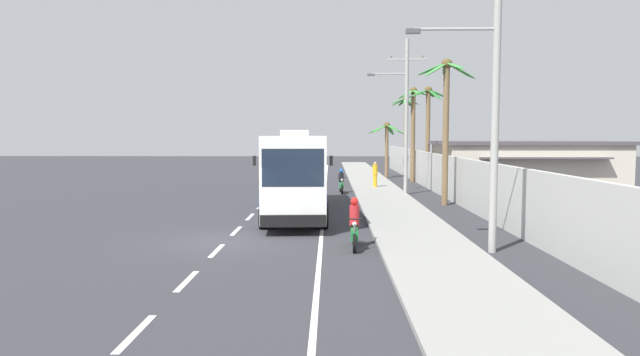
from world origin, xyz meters
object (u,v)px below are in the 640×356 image
motorcycle_beside_bus (354,228)px  palm_third (446,107)px  palm_nearest (387,138)px  roadside_building (524,165)px  palm_farthest (428,118)px  utility_pole_nearest (492,90)px  palm_fourth (405,116)px  coach_bus_foreground (295,170)px  pedestrian_near_kerb (375,174)px  utility_pole_mid (405,112)px  motorcycle_trailing (341,183)px  palm_second (413,121)px

motorcycle_beside_bus → palm_third: bearing=64.8°
palm_nearest → roadside_building: palm_nearest is taller
motorcycle_beside_bus → palm_farthest: (6.48, 23.16, 4.30)m
utility_pole_nearest → palm_fourth: bearing=86.3°
coach_bus_foreground → palm_nearest: size_ratio=2.48×
pedestrian_near_kerb → utility_pole_mid: utility_pole_mid is taller
palm_nearest → roadside_building: (8.36, -10.24, -1.84)m
motorcycle_trailing → palm_third: bearing=-49.0°
motorcycle_trailing → palm_farthest: palm_farthest is taller
utility_pole_mid → palm_third: bearing=-75.4°
palm_second → palm_farthest: bearing=-76.5°
utility_pole_mid → palm_farthest: (2.60, 6.56, -0.20)m
coach_bus_foreground → utility_pole_mid: bearing=53.9°
utility_pole_mid → palm_nearest: bearing=88.8°
motorcycle_beside_bus → palm_farthest: size_ratio=0.27×
palm_farthest → pedestrian_near_kerb: bearing=-144.7°
utility_pole_nearest → palm_third: (1.04, 11.80, 0.12)m
coach_bus_foreground → palm_nearest: (6.64, 22.22, 1.46)m
roadside_building → palm_fourth: bearing=109.1°
motorcycle_beside_bus → utility_pole_mid: utility_pole_mid is taller
pedestrian_near_kerb → utility_pole_nearest: bearing=-40.2°
palm_nearest → palm_third: (1.11, -18.92, 1.69)m
coach_bus_foreground → palm_second: size_ratio=1.61×
coach_bus_foreground → utility_pole_nearest: (6.70, -8.50, 3.03)m
utility_pole_nearest → palm_second: utility_pole_nearest is taller
motorcycle_beside_bus → palm_third: size_ratio=0.25×
motorcycle_beside_bus → palm_fourth: 37.79m
pedestrian_near_kerb → palm_farthest: 6.41m
motorcycle_trailing → palm_second: (5.86, 8.65, 4.21)m
utility_pole_nearest → palm_nearest: size_ratio=1.97×
pedestrian_near_kerb → palm_fourth: size_ratio=0.23×
motorcycle_beside_bus → motorcycle_trailing: bearing=90.2°
palm_second → utility_pole_nearest: bearing=-93.4°
palm_third → roadside_building: bearing=50.1°
coach_bus_foreground → palm_third: bearing=23.1°
palm_third → palm_fourth: 25.69m
pedestrian_near_kerb → palm_second: palm_second is taller
palm_farthest → roadside_building: size_ratio=0.61×
utility_pole_mid → palm_fourth: utility_pole_mid is taller
coach_bus_foreground → palm_farthest: size_ratio=1.65×
coach_bus_foreground → palm_third: (7.75, 3.30, 3.14)m
palm_third → utility_pole_mid: bearing=104.6°
pedestrian_near_kerb → palm_second: bearing=103.7°
palm_fourth → utility_pole_nearest: bearing=-93.7°
palm_third → palm_farthest: palm_third is taller
pedestrian_near_kerb → palm_fourth: 17.79m
pedestrian_near_kerb → palm_second: 7.72m
roadside_building → palm_third: bearing=-129.9°
palm_nearest → palm_fourth: bearing=69.8°
utility_pole_nearest → utility_pole_mid: utility_pole_mid is taller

